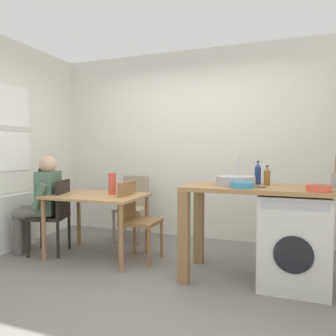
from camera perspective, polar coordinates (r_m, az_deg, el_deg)
The scene contains 18 objects.
ground_plane at distance 3.15m, azimuth -3.95°, elevation -20.35°, with size 5.46×5.46×0.00m, color slate.
wall_back at distance 4.55m, azimuth 4.94°, elevation 4.30°, with size 4.60×0.10×2.70m, color silver.
radiator at distance 4.43m, azimuth -27.20°, elevation -9.00°, with size 0.10×0.80×0.70m, color white.
dining_table at distance 3.79m, azimuth -12.91°, elevation -6.23°, with size 1.10×0.76×0.74m.
chair_person_seat at distance 4.08m, azimuth -20.05°, elevation -7.63°, with size 0.50×0.50×0.90m.
chair_opposite at distance 3.63m, azimuth -6.04°, elevation -8.76°, with size 0.41×0.41×0.90m.
chair_spare_by_wall at distance 4.44m, azimuth -6.38°, elevation -6.60°, with size 0.42×0.42×0.90m.
seated_person at distance 4.12m, azimuth -22.17°, elevation -5.26°, with size 0.56×0.54×1.20m.
kitchen_counter at distance 3.12m, azimuth 13.18°, elevation -6.05°, with size 1.50×0.68×0.92m.
washing_machine at distance 3.17m, azimuth 21.82°, elevation -12.17°, with size 0.60×0.61×0.86m.
sink_basin at distance 3.10m, azimuth 12.28°, elevation -2.30°, with size 0.38×0.38×0.09m, color #9EA0A5.
tap at distance 3.27m, azimuth 12.71°, elevation -0.36°, with size 0.02×0.02×0.28m, color #B2B2B7.
bottle_tall_green at distance 3.29m, azimuth 16.15°, elevation -0.98°, with size 0.06×0.06×0.24m.
bottle_squat_brown at distance 3.20m, azimuth 17.71°, elevation -1.46°, with size 0.06×0.06×0.19m.
mixing_bowl at distance 2.90m, azimuth 13.48°, elevation -2.97°, with size 0.21×0.21×0.06m.
colander at distance 2.88m, azimuth 25.92°, elevation -3.25°, with size 0.20×0.20×0.06m.
vase at distance 3.77m, azimuth -10.21°, elevation -2.82°, with size 0.09×0.09×0.25m, color #D84C38.
scissors at distance 2.99m, azimuth 16.07°, elevation -3.35°, with size 0.15×0.06×0.01m.
Camera 1 is at (1.17, -2.64, 1.25)m, focal length 33.21 mm.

